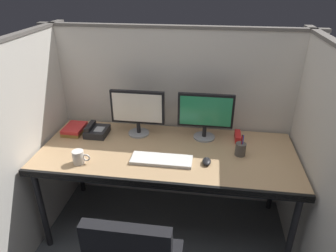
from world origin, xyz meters
The scene contains 13 objects.
cubicle_partition_rear centered at (0.00, 0.74, 0.79)m, with size 2.21×0.06×1.57m.
cubicle_partition_left centered at (-0.99, 0.20, 0.79)m, with size 0.06×1.41×1.57m.
cubicle_partition_right centered at (0.99, 0.20, 0.79)m, with size 0.06×1.41×1.57m.
desk centered at (0.00, 0.29, 0.69)m, with size 1.90×0.80×0.74m.
monitor_left centered at (-0.27, 0.53, 0.96)m, with size 0.43×0.17×0.37m.
monitor_right centered at (0.27, 0.54, 0.96)m, with size 0.43×0.17×0.37m.
keyboard_main centered at (-0.02, 0.15, 0.75)m, with size 0.43×0.15×0.02m, color silver.
computer_mouse centered at (0.30, 0.17, 0.76)m, with size 0.06×0.10×0.04m.
desk_phone centered at (-0.61, 0.46, 0.77)m, with size 0.17×0.19×0.09m.
pen_cup centered at (0.53, 0.31, 0.79)m, with size 0.08×0.08×0.17m.
book_stack centered at (-0.80, 0.48, 0.77)m, with size 0.16×0.22×0.06m.
red_stapler centered at (0.53, 0.54, 0.77)m, with size 0.04×0.15×0.06m, color red.
coffee_mug centered at (-0.58, 0.05, 0.79)m, with size 0.13×0.08×0.09m.
Camera 1 is at (0.28, -1.62, 1.93)m, focal length 32.46 mm.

